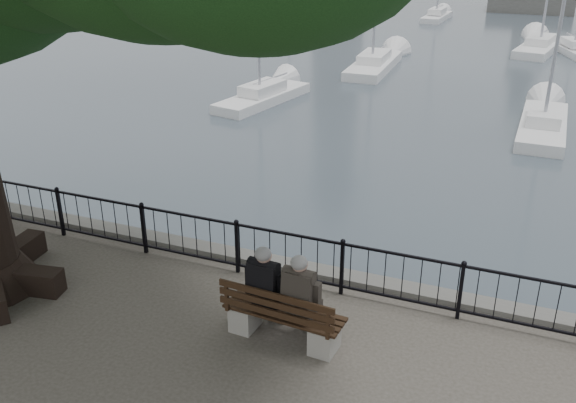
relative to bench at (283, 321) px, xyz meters
The scene contains 12 objects.
harbor 2.35m from the bench, 104.79° to the left, with size 260.00×260.00×1.20m.
railing 1.73m from the bench, 109.07° to the left, with size 22.06×0.06×1.00m.
bench is the anchor object (origin of this frame).
person_left 0.49m from the bench, 155.66° to the left, with size 0.48×0.81×1.59m.
person_right 0.49m from the bench, 16.42° to the left, with size 0.48×0.81×1.59m.
sailboat_a 17.37m from the bench, 115.03° to the left, with size 2.37×5.23×10.36m.
sailboat_b 23.74m from the bench, 101.40° to the left, with size 1.86×6.03×14.03m.
sailboat_c 16.27m from the bench, 77.90° to the left, with size 1.58×5.49×10.94m.
sailboat_e 35.44m from the bench, 111.44° to the left, with size 2.61×4.82×10.83m.
sailboat_f 31.33m from the bench, 85.03° to the left, with size 2.65×6.23×12.93m.
sailboat_g 31.51m from the bench, 81.87° to the left, with size 2.91×4.81×8.13m.
sailboat_h 41.05m from the bench, 96.54° to the left, with size 1.59×4.76×10.13m.
Camera 1 is at (3.70, -6.72, 6.08)m, focal length 40.00 mm.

